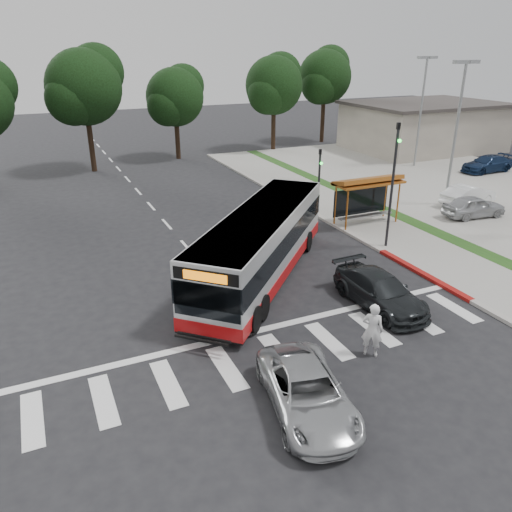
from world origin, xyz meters
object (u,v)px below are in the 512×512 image
transit_bus (261,246)px  dark_sedan (380,291)px  pedestrian (372,330)px  silver_suv_south (307,392)px

transit_bus → dark_sedan: 5.62m
pedestrian → dark_sedan: 3.68m
pedestrian → dark_sedan: bearing=-88.8°
pedestrian → silver_suv_south: pedestrian is taller
transit_bus → dark_sedan: transit_bus is taller
silver_suv_south → pedestrian: bearing=36.0°
pedestrian → silver_suv_south: 3.81m
transit_bus → pedestrian: 7.31m
pedestrian → silver_suv_south: bearing=67.7°
pedestrian → dark_sedan: size_ratio=0.42×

